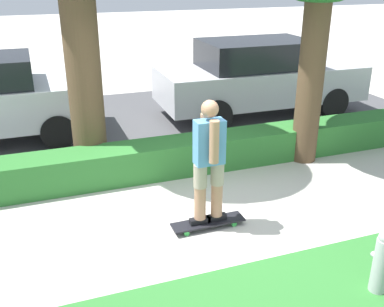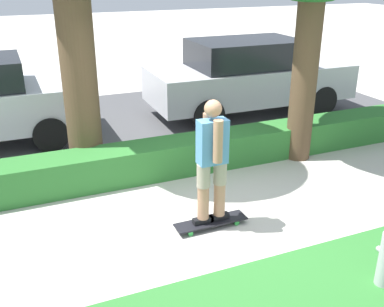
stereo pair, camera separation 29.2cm
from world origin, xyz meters
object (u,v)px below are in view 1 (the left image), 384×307
(skateboard, at_px, (208,222))
(fire_hydrant, at_px, (382,261))
(parked_car_middle, at_px, (259,76))
(skater_person, at_px, (209,160))

(skateboard, distance_m, fire_hydrant, 2.09)
(skateboard, xyz_separation_m, parked_car_middle, (2.83, 4.11, 0.77))
(parked_car_middle, bearing_deg, fire_hydrant, -105.09)
(skater_person, distance_m, parked_car_middle, 4.99)
(skateboard, height_order, skater_person, skater_person)
(skater_person, relative_size, parked_car_middle, 0.35)
(skater_person, height_order, fire_hydrant, skater_person)
(skater_person, xyz_separation_m, fire_hydrant, (1.16, -1.71, -0.57))
(skater_person, height_order, parked_car_middle, skater_person)
(skateboard, distance_m, skater_person, 0.86)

